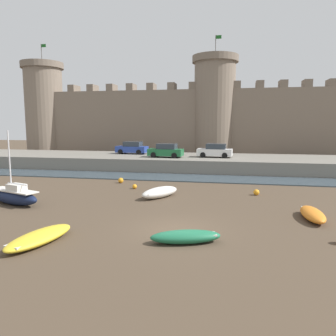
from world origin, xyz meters
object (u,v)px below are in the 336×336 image
object	(u,v)px
car_quay_west	(166,151)
mooring_buoy_off_centre	(121,180)
sailboat_midflat_right	(14,196)
mooring_buoy_near_channel	(135,186)
car_quay_centre_west	(215,151)
rowboat_foreground_right	(313,214)
rowboat_foreground_centre	(40,237)
rowboat_midflat_centre	(186,236)
mooring_buoy_mid_mud	(256,192)
car_quay_east	(132,148)
rowboat_midflat_left	(160,192)

from	to	relation	value
car_quay_west	mooring_buoy_off_centre	bearing A→B (deg)	-105.01
sailboat_midflat_right	car_quay_west	size ratio (longest dim) A/B	1.21
mooring_buoy_near_channel	car_quay_centre_west	bearing A→B (deg)	64.15
mooring_buoy_off_centre	car_quay_west	world-z (taller)	car_quay_west
mooring_buoy_near_channel	rowboat_foreground_right	bearing A→B (deg)	-27.50
mooring_buoy_off_centre	car_quay_centre_west	xyz separation A→B (m)	(8.20, 10.32, 2.07)
rowboat_foreground_centre	sailboat_midflat_right	world-z (taller)	sailboat_midflat_right
car_quay_centre_west	rowboat_midflat_centre	bearing A→B (deg)	-90.14
mooring_buoy_off_centre	car_quay_centre_west	world-z (taller)	car_quay_centre_west
rowboat_midflat_centre	mooring_buoy_mid_mud	size ratio (longest dim) A/B	7.57
rowboat_midflat_centre	car_quay_centre_west	distance (m)	24.59
rowboat_foreground_centre	mooring_buoy_near_channel	bearing A→B (deg)	87.18
car_quay_centre_west	car_quay_west	bearing A→B (deg)	-169.07
rowboat_foreground_right	mooring_buoy_mid_mud	bearing A→B (deg)	114.39
rowboat_foreground_right	car_quay_centre_west	distance (m)	20.57
car_quay_east	rowboat_foreground_right	bearing A→B (deg)	-50.84
sailboat_midflat_right	car_quay_east	size ratio (longest dim) A/B	1.21
rowboat_midflat_centre	mooring_buoy_off_centre	xyz separation A→B (m)	(-8.14, 14.19, -0.07)
rowboat_foreground_centre	mooring_buoy_near_channel	world-z (taller)	rowboat_foreground_centre
car_quay_west	car_quay_east	xyz separation A→B (m)	(-5.28, 3.48, 0.00)
mooring_buoy_off_centre	mooring_buoy_near_channel	bearing A→B (deg)	-48.91
rowboat_midflat_centre	rowboat_midflat_left	bearing A→B (deg)	109.72
sailboat_midflat_right	rowboat_foreground_right	bearing A→B (deg)	0.42
rowboat_foreground_right	car_quay_east	bearing A→B (deg)	129.16
rowboat_midflat_centre	car_quay_centre_west	bearing A→B (deg)	89.86
car_quay_centre_west	car_quay_east	xyz separation A→B (m)	(-11.01, 2.37, 0.00)
rowboat_midflat_centre	mooring_buoy_near_channel	xyz separation A→B (m)	(-6.08, 11.83, -0.12)
rowboat_midflat_left	sailboat_midflat_right	world-z (taller)	sailboat_midflat_right
rowboat_midflat_centre	mooring_buoy_near_channel	world-z (taller)	rowboat_midflat_centre
rowboat_midflat_centre	car_quay_centre_west	size ratio (longest dim) A/B	0.83
rowboat_midflat_left	car_quay_centre_west	distance (m)	15.93
rowboat_foreground_right	mooring_buoy_near_channel	distance (m)	14.46
rowboat_midflat_left	car_quay_centre_west	bearing A→B (deg)	77.96
rowboat_midflat_left	rowboat_foreground_centre	distance (m)	10.94
rowboat_foreground_right	rowboat_midflat_centre	world-z (taller)	rowboat_foreground_right
mooring_buoy_mid_mud	rowboat_midflat_centre	bearing A→B (deg)	-109.58
car_quay_west	car_quay_east	size ratio (longest dim) A/B	1.00
rowboat_midflat_left	rowboat_midflat_centre	world-z (taller)	rowboat_midflat_left
sailboat_midflat_right	car_quay_east	xyz separation A→B (m)	(1.72, 21.86, 1.71)
rowboat_foreground_right	sailboat_midflat_right	distance (m)	19.41
rowboat_midflat_centre	mooring_buoy_off_centre	size ratio (longest dim) A/B	7.11
car_quay_east	car_quay_centre_west	bearing A→B (deg)	-12.14
rowboat_midflat_left	mooring_buoy_off_centre	size ratio (longest dim) A/B	7.42
rowboat_midflat_centre	mooring_buoy_mid_mud	world-z (taller)	rowboat_midflat_centre
rowboat_midflat_left	car_quay_west	bearing A→B (deg)	99.61
rowboat_foreground_centre	car_quay_centre_west	bearing A→B (deg)	75.27
mooring_buoy_near_channel	rowboat_midflat_centre	bearing A→B (deg)	-62.80
car_quay_west	car_quay_east	distance (m)	6.32
mooring_buoy_mid_mud	car_quay_west	bearing A→B (deg)	128.43
mooring_buoy_mid_mud	mooring_buoy_near_channel	world-z (taller)	mooring_buoy_mid_mud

